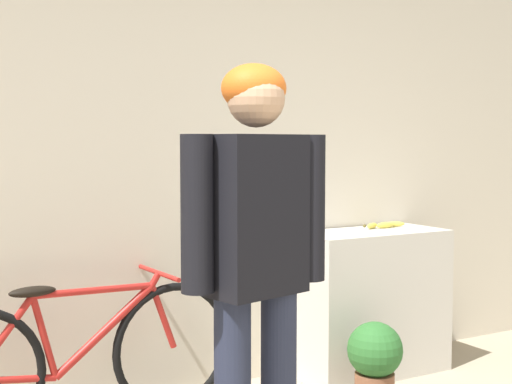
{
  "coord_description": "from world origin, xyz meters",
  "views": [
    {
      "loc": [
        -1.42,
        -1.23,
        1.42
      ],
      "look_at": [
        -0.06,
        1.15,
        1.22
      ],
      "focal_mm": 50.0,
      "sensor_mm": 36.0,
      "label": 1
    }
  ],
  "objects": [
    {
      "name": "potted_plant",
      "position": [
        0.97,
        1.69,
        0.26
      ],
      "size": [
        0.3,
        0.3,
        0.46
      ],
      "color": "brown",
      "rests_on": "ground_plane"
    },
    {
      "name": "person",
      "position": [
        -0.06,
        1.15,
        1.02
      ],
      "size": [
        0.62,
        0.29,
        1.72
      ],
      "rotation": [
        0.0,
        0.0,
        0.22
      ],
      "color": "#23283D",
      "rests_on": "ground_plane"
    },
    {
      "name": "wall_back",
      "position": [
        0.0,
        2.44,
        1.3
      ],
      "size": [
        8.0,
        0.07,
        2.6
      ],
      "color": "beige",
      "rests_on": "ground_plane"
    },
    {
      "name": "bicycle",
      "position": [
        -0.49,
        2.15,
        0.37
      ],
      "size": [
        1.69,
        0.46,
        0.75
      ],
      "rotation": [
        0.0,
        0.0,
        0.06
      ],
      "color": "black",
      "rests_on": "ground_plane"
    },
    {
      "name": "side_shelf",
      "position": [
        1.32,
        2.16,
        0.44
      ],
      "size": [
        0.94,
        0.44,
        0.87
      ],
      "color": "beige",
      "rests_on": "ground_plane"
    },
    {
      "name": "banana",
      "position": [
        1.48,
        2.24,
        0.89
      ],
      "size": [
        0.31,
        0.09,
        0.04
      ],
      "color": "#EAD64C",
      "rests_on": "side_shelf"
    }
  ]
}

